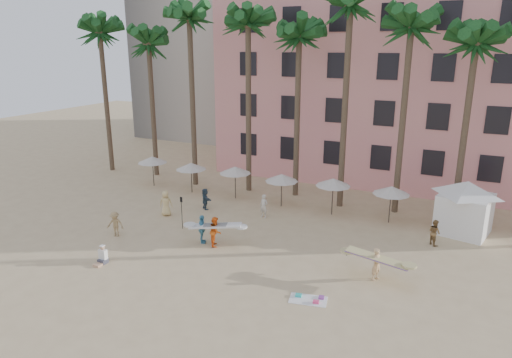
{
  "coord_description": "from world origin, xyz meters",
  "views": [
    {
      "loc": [
        11.45,
        -17.86,
        11.81
      ],
      "look_at": [
        -0.01,
        6.0,
        4.0
      ],
      "focal_mm": 32.0,
      "sensor_mm": 36.0,
      "label": 1
    }
  ],
  "objects_px": {
    "pink_hotel": "(423,89)",
    "cabana": "(465,203)",
    "carrier_white": "(215,230)",
    "carrier_yellow": "(377,262)"
  },
  "relations": [
    {
      "from": "cabana",
      "to": "carrier_yellow",
      "type": "relative_size",
      "value": 1.62
    },
    {
      "from": "cabana",
      "to": "carrier_white",
      "type": "bearing_deg",
      "value": -147.2
    },
    {
      "from": "pink_hotel",
      "to": "carrier_white",
      "type": "distance_m",
      "value": 24.56
    },
    {
      "from": "pink_hotel",
      "to": "carrier_white",
      "type": "relative_size",
      "value": 10.81
    },
    {
      "from": "cabana",
      "to": "carrier_white",
      "type": "height_order",
      "value": "cabana"
    },
    {
      "from": "cabana",
      "to": "pink_hotel",
      "type": "bearing_deg",
      "value": 109.46
    },
    {
      "from": "pink_hotel",
      "to": "carrier_white",
      "type": "bearing_deg",
      "value": -112.17
    },
    {
      "from": "pink_hotel",
      "to": "carrier_white",
      "type": "height_order",
      "value": "pink_hotel"
    },
    {
      "from": "cabana",
      "to": "carrier_yellow",
      "type": "bearing_deg",
      "value": -113.53
    },
    {
      "from": "pink_hotel",
      "to": "cabana",
      "type": "distance_m",
      "value": 15.1
    }
  ]
}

